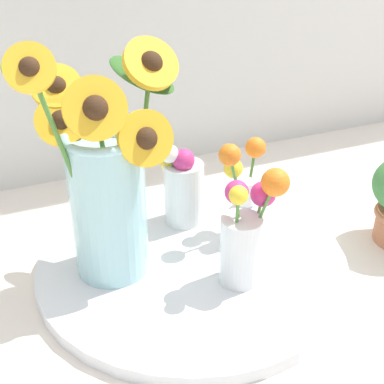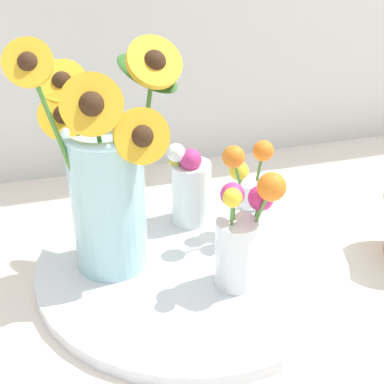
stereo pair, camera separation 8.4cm
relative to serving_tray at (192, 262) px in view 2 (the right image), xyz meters
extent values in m
plane|color=silver|center=(-0.01, -0.07, -0.01)|extent=(6.00, 6.00, 0.00)
cylinder|color=silver|center=(0.00, 0.00, 0.00)|extent=(0.52, 0.52, 0.02)
cylinder|color=#9ED1D6|center=(-0.13, 0.02, 0.13)|extent=(0.12, 0.12, 0.23)
torus|color=#9ED1D6|center=(-0.13, 0.02, 0.24)|extent=(0.12, 0.12, 0.01)
cylinder|color=#4C8438|center=(-0.16, 0.05, 0.17)|extent=(0.05, 0.03, 0.19)
cylinder|color=gold|center=(-0.18, 0.06, 0.26)|extent=(0.09, 0.06, 0.08)
sphere|color=#382314|center=(-0.18, 0.06, 0.26)|extent=(0.03, 0.03, 0.03)
cylinder|color=#4C8438|center=(-0.18, 0.00, 0.21)|extent=(0.07, 0.01, 0.29)
cylinder|color=gold|center=(-0.22, 0.00, 0.36)|extent=(0.08, 0.05, 0.07)
sphere|color=#382314|center=(-0.22, 0.00, 0.36)|extent=(0.03, 0.03, 0.03)
cylinder|color=#4C8438|center=(-0.07, 0.03, 0.19)|extent=(0.06, 0.05, 0.27)
cylinder|color=gold|center=(-0.04, 0.06, 0.33)|extent=(0.10, 0.07, 0.08)
sphere|color=#382314|center=(-0.04, 0.06, 0.33)|extent=(0.04, 0.04, 0.04)
cylinder|color=#4C8438|center=(-0.16, 0.06, 0.17)|extent=(0.04, 0.08, 0.26)
cylinder|color=gold|center=(-0.18, 0.10, 0.30)|extent=(0.08, 0.06, 0.06)
sphere|color=#382314|center=(-0.18, 0.10, 0.30)|extent=(0.03, 0.03, 0.03)
cylinder|color=#4C8438|center=(-0.10, 0.00, 0.15)|extent=(0.05, 0.05, 0.19)
cylinder|color=gold|center=(-0.08, -0.03, 0.25)|extent=(0.09, 0.04, 0.09)
sphere|color=#382314|center=(-0.08, -0.03, 0.25)|extent=(0.03, 0.03, 0.03)
cylinder|color=#4C8438|center=(-0.13, 0.00, 0.17)|extent=(0.04, 0.04, 0.26)
cylinder|color=gold|center=(-0.14, -0.01, 0.30)|extent=(0.10, 0.05, 0.09)
sphere|color=#382314|center=(-0.14, -0.01, 0.30)|extent=(0.04, 0.04, 0.04)
ellipsoid|color=#38702D|center=(-0.23, 0.05, 0.35)|extent=(0.06, 0.10, 0.03)
ellipsoid|color=#38702D|center=(-0.05, 0.09, 0.31)|extent=(0.11, 0.12, 0.06)
cylinder|color=white|center=(0.05, -0.09, 0.07)|extent=(0.06, 0.06, 0.11)
cylinder|color=#568E42|center=(0.07, -0.08, 0.09)|extent=(0.04, 0.02, 0.12)
sphere|color=#C6337A|center=(0.09, -0.07, 0.15)|extent=(0.04, 0.04, 0.04)
cylinder|color=#568E42|center=(0.04, -0.09, 0.11)|extent=(0.01, 0.02, 0.13)
sphere|color=yellow|center=(0.03, -0.10, 0.17)|extent=(0.03, 0.03, 0.03)
cylinder|color=#568E42|center=(0.04, -0.08, 0.11)|extent=(0.01, 0.01, 0.12)
sphere|color=#C6337A|center=(0.04, -0.08, 0.17)|extent=(0.04, 0.04, 0.04)
cylinder|color=#568E42|center=(0.07, -0.09, 0.12)|extent=(0.04, 0.02, 0.13)
sphere|color=orange|center=(0.09, -0.10, 0.19)|extent=(0.04, 0.04, 0.04)
sphere|color=white|center=(0.11, 0.02, 0.05)|extent=(0.07, 0.07, 0.07)
cylinder|color=white|center=(0.11, 0.02, 0.10)|extent=(0.03, 0.03, 0.04)
cylinder|color=#4C8438|center=(0.13, 0.04, 0.10)|extent=(0.04, 0.04, 0.12)
sphere|color=orange|center=(0.14, 0.06, 0.16)|extent=(0.04, 0.04, 0.04)
cylinder|color=#4C8438|center=(0.10, 0.04, 0.10)|extent=(0.02, 0.03, 0.08)
sphere|color=yellow|center=(0.10, 0.05, 0.14)|extent=(0.03, 0.03, 0.03)
cylinder|color=#4C8438|center=(0.09, 0.03, 0.12)|extent=(0.04, 0.01, 0.12)
sphere|color=orange|center=(0.08, 0.02, 0.18)|extent=(0.04, 0.04, 0.04)
cylinder|color=white|center=(0.03, 0.11, 0.07)|extent=(0.07, 0.07, 0.12)
cylinder|color=#427533|center=(0.02, 0.11, 0.11)|extent=(0.03, 0.01, 0.09)
sphere|color=white|center=(0.00, 0.11, 0.16)|extent=(0.03, 0.03, 0.03)
cylinder|color=#427533|center=(0.03, 0.11, 0.09)|extent=(0.02, 0.01, 0.11)
sphere|color=#C6337A|center=(0.03, 0.10, 0.14)|extent=(0.04, 0.04, 0.04)
cylinder|color=#427533|center=(0.03, 0.12, 0.08)|extent=(0.03, 0.02, 0.09)
sphere|color=yellow|center=(0.02, 0.13, 0.13)|extent=(0.04, 0.04, 0.04)
camera|label=1|loc=(-0.28, -0.68, 0.55)|focal=50.00mm
camera|label=2|loc=(-0.20, -0.71, 0.55)|focal=50.00mm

